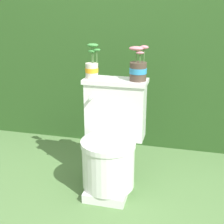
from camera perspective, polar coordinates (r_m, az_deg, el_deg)
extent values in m
plane|color=#4C703D|center=(2.26, -0.36, -14.88)|extent=(12.00, 12.00, 0.00)
cube|color=#284C1E|center=(3.23, 5.61, 9.66)|extent=(4.04, 1.00, 1.46)
cube|color=silver|center=(2.26, -0.66, -13.79)|extent=(0.28, 0.33, 0.06)
cylinder|color=silver|center=(2.17, -0.67, -9.76)|extent=(0.36, 0.36, 0.30)
cylinder|color=silver|center=(2.09, -0.69, -5.75)|extent=(0.37, 0.37, 0.04)
cube|color=silver|center=(2.22, 0.65, 0.26)|extent=(0.42, 0.17, 0.40)
cube|color=silver|center=(2.16, 0.67, 5.65)|extent=(0.44, 0.19, 0.03)
cylinder|color=silver|center=(2.12, -3.88, 2.68)|extent=(0.02, 0.05, 0.02)
cylinder|color=beige|center=(2.17, -3.72, 7.53)|extent=(0.09, 0.09, 0.11)
cylinder|color=orange|center=(2.17, -3.72, 7.66)|extent=(0.09, 0.09, 0.03)
cylinder|color=#332319|center=(2.16, -3.74, 8.74)|extent=(0.08, 0.08, 0.01)
cylinder|color=#4C753D|center=(2.16, -3.52, 10.42)|extent=(0.01, 0.01, 0.11)
ellipsoid|color=#387F38|center=(2.15, -3.56, 12.11)|extent=(0.08, 0.06, 0.02)
cylinder|color=#4C753D|center=(2.16, -2.80, 10.03)|extent=(0.01, 0.01, 0.08)
ellipsoid|color=#387F38|center=(2.15, -2.82, 11.28)|extent=(0.05, 0.04, 0.02)
cylinder|color=#4C753D|center=(2.17, -3.66, 9.91)|extent=(0.01, 0.01, 0.07)
ellipsoid|color=#387F38|center=(2.16, -3.69, 11.05)|extent=(0.06, 0.04, 0.02)
cylinder|color=#47382D|center=(2.11, 4.79, 7.39)|extent=(0.11, 0.11, 0.12)
cylinder|color=#2D84BC|center=(2.10, 4.80, 7.56)|extent=(0.12, 0.12, 0.04)
cylinder|color=#332319|center=(2.09, 4.84, 8.90)|extent=(0.10, 0.10, 0.01)
cylinder|color=#4C753D|center=(2.09, 4.43, 10.18)|extent=(0.01, 0.01, 0.08)
ellipsoid|color=#B26B75|center=(2.08, 4.47, 11.52)|extent=(0.10, 0.07, 0.03)
cylinder|color=#4C753D|center=(2.09, 5.87, 10.27)|extent=(0.01, 0.01, 0.09)
ellipsoid|color=#B26B75|center=(2.09, 5.92, 11.69)|extent=(0.06, 0.04, 0.03)
cylinder|color=#4C753D|center=(2.07, 5.13, 9.77)|extent=(0.01, 0.01, 0.06)
ellipsoid|color=#B26B75|center=(2.06, 5.15, 10.73)|extent=(0.05, 0.04, 0.02)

